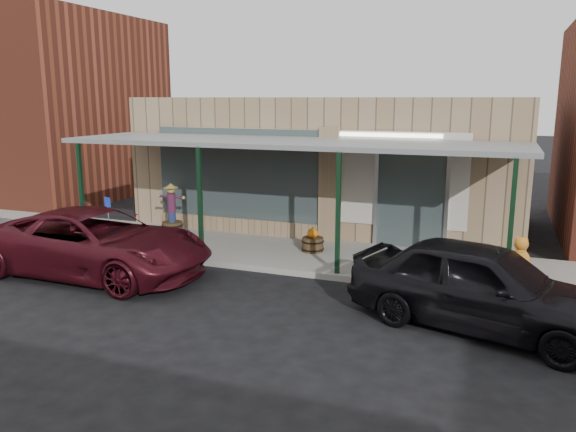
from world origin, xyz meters
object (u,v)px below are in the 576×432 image
at_px(car_maroon, 95,243).
at_px(barrel_scarecrow, 172,218).
at_px(parked_sedan, 482,286).
at_px(barrel_pumpkin, 313,243).
at_px(handicap_sign, 108,214).

bearing_deg(car_maroon, barrel_scarecrow, 3.14).
relative_size(barrel_scarecrow, parked_sedan, 0.30).
xyz_separation_m(barrel_pumpkin, parked_sedan, (4.38, -3.45, 0.43)).
height_order(barrel_pumpkin, parked_sedan, parked_sedan).
xyz_separation_m(barrel_scarecrow, barrel_pumpkin, (4.52, -0.27, -0.29)).
distance_m(barrel_pumpkin, car_maroon, 5.51).
xyz_separation_m(handicap_sign, car_maroon, (1.29, -2.14, -0.21)).
distance_m(barrel_scarecrow, handicap_sign, 1.88).
relative_size(barrel_scarecrow, car_maroon, 0.28).
bearing_deg(car_maroon, parked_sedan, -90.06).
bearing_deg(parked_sedan, barrel_pumpkin, 67.72).
bearing_deg(parked_sedan, car_maroon, 105.08).
relative_size(barrel_pumpkin, handicap_sign, 0.53).
bearing_deg(parked_sedan, handicap_sign, 93.22).
xyz_separation_m(barrel_pumpkin, handicap_sign, (-5.66, -1.19, 0.61)).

